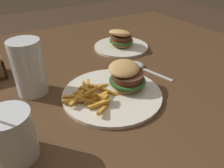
# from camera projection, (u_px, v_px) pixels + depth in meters

# --- Properties ---
(dining_table) EXTENTS (1.54, 1.09, 0.70)m
(dining_table) POSITION_uv_depth(u_px,v_px,m) (83.00, 103.00, 0.79)
(dining_table) COLOR #4C331E
(dining_table) RESTS_ON ground_plane
(meal_plate_near) EXTENTS (0.28, 0.28, 0.09)m
(meal_plate_near) POSITION_uv_depth(u_px,v_px,m) (116.00, 87.00, 0.62)
(meal_plate_near) COLOR silver
(meal_plate_near) RESTS_ON dining_table
(beer_glass) EXTENTS (0.09, 0.09, 0.16)m
(beer_glass) POSITION_uv_depth(u_px,v_px,m) (29.00, 69.00, 0.60)
(beer_glass) COLOR silver
(beer_glass) RESTS_ON dining_table
(juice_glass) EXTENTS (0.09, 0.09, 0.19)m
(juice_glass) POSITION_uv_depth(u_px,v_px,m) (12.00, 137.00, 0.42)
(juice_glass) COLOR silver
(juice_glass) RESTS_ON dining_table
(spoon) EXTENTS (0.07, 0.17, 0.02)m
(spoon) POSITION_uv_depth(u_px,v_px,m) (138.00, 65.00, 0.77)
(spoon) COLOR silver
(spoon) RESTS_ON dining_table
(meal_plate_far) EXTENTS (0.22, 0.22, 0.09)m
(meal_plate_far) POSITION_uv_depth(u_px,v_px,m) (121.00, 42.00, 0.91)
(meal_plate_far) COLOR silver
(meal_plate_far) RESTS_ON dining_table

